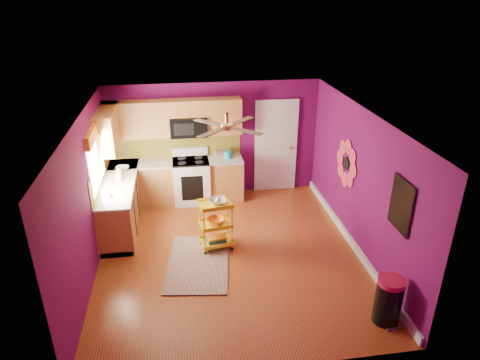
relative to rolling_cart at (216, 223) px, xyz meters
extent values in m
plane|color=maroon|center=(0.20, -0.26, -0.51)|extent=(5.00, 5.00, 0.00)
cube|color=#5F0A4B|center=(0.20, 2.24, 0.74)|extent=(4.50, 0.04, 2.50)
cube|color=#5F0A4B|center=(0.20, -2.76, 0.74)|extent=(4.50, 0.04, 2.50)
cube|color=#5F0A4B|center=(-2.05, -0.26, 0.74)|extent=(0.04, 5.00, 2.50)
cube|color=#5F0A4B|center=(2.45, -0.26, 0.74)|extent=(0.04, 5.00, 2.50)
cube|color=silver|center=(0.20, -0.26, 1.99)|extent=(4.50, 5.00, 0.04)
cube|color=white|center=(2.42, -0.26, -0.44)|extent=(0.05, 4.90, 0.14)
cube|color=#995C29|center=(-1.75, 1.09, -0.06)|extent=(0.60, 2.30, 0.90)
cube|color=#995C29|center=(-0.65, 1.94, -0.06)|extent=(2.80, 0.60, 0.90)
cube|color=beige|center=(-1.75, 1.09, 0.41)|extent=(0.63, 2.30, 0.04)
cube|color=beige|center=(-0.65, 1.94, 0.41)|extent=(2.80, 0.63, 0.04)
cube|color=black|center=(-1.75, 1.09, -0.46)|extent=(0.54, 2.30, 0.10)
cube|color=black|center=(-0.65, 1.94, -0.46)|extent=(2.80, 0.54, 0.10)
cube|color=white|center=(-0.35, 1.91, -0.05)|extent=(0.76, 0.66, 0.92)
cube|color=black|center=(-0.35, 1.91, 0.41)|extent=(0.76, 0.62, 0.03)
cube|color=white|center=(-0.35, 2.19, 0.53)|extent=(0.76, 0.06, 0.18)
cube|color=black|center=(-0.35, 1.58, -0.06)|extent=(0.45, 0.02, 0.55)
cube|color=#995C29|center=(-1.39, 2.07, 1.31)|extent=(1.32, 0.33, 0.75)
cube|color=#995C29|center=(0.39, 2.07, 1.31)|extent=(0.72, 0.33, 0.75)
cube|color=#995C29|center=(-0.35, 2.07, 1.52)|extent=(0.76, 0.33, 0.34)
cube|color=#995C29|center=(-1.88, 1.59, 1.31)|extent=(0.33, 1.30, 0.75)
cube|color=black|center=(-0.35, 2.04, 1.14)|extent=(0.76, 0.38, 0.40)
cube|color=brown|center=(-0.65, 2.23, 0.68)|extent=(2.80, 0.01, 0.51)
cube|color=brown|center=(-2.04, 1.09, 0.68)|extent=(0.01, 2.30, 0.51)
cube|color=white|center=(-2.03, 0.79, 1.04)|extent=(0.03, 1.20, 1.00)
cube|color=orange|center=(-2.00, 0.79, 1.51)|extent=(0.08, 1.35, 0.22)
cube|color=white|center=(1.55, 2.21, 0.51)|extent=(0.85, 0.04, 2.05)
cube|color=white|center=(1.55, 2.19, 0.51)|extent=(0.95, 0.02, 2.15)
sphere|color=#BF8C3F|center=(1.87, 2.16, 0.49)|extent=(0.07, 0.07, 0.07)
cylinder|color=black|center=(2.43, 0.34, 0.84)|extent=(0.01, 0.24, 0.24)
cube|color=teal|center=(2.43, -1.66, 1.04)|extent=(0.03, 0.52, 0.72)
cube|color=black|center=(2.42, -1.66, 1.04)|extent=(0.01, 0.56, 0.76)
cylinder|color=#BF8C3F|center=(0.20, -0.06, 1.91)|extent=(0.06, 0.06, 0.16)
cylinder|color=#BF8C3F|center=(0.20, -0.06, 1.77)|extent=(0.20, 0.20, 0.08)
cube|color=#4C2D19|center=(0.47, 0.21, 1.77)|extent=(0.47, 0.47, 0.01)
cube|color=#4C2D19|center=(-0.06, 0.21, 1.77)|extent=(0.47, 0.47, 0.01)
cube|color=#4C2D19|center=(-0.06, -0.33, 1.77)|extent=(0.47, 0.47, 0.01)
cube|color=#4C2D19|center=(0.47, -0.33, 1.77)|extent=(0.47, 0.47, 0.01)
cube|color=#321810|center=(-0.37, -0.45, -0.50)|extent=(1.22, 1.76, 0.02)
cylinder|color=yellow|center=(-0.22, -0.21, -0.05)|extent=(0.02, 0.02, 0.85)
cylinder|color=yellow|center=(0.26, -0.13, -0.05)|extent=(0.02, 0.02, 0.85)
cylinder|color=yellow|center=(-0.28, 0.13, -0.05)|extent=(0.02, 0.02, 0.85)
cylinder|color=yellow|center=(0.21, 0.21, -0.05)|extent=(0.02, 0.02, 0.85)
sphere|color=black|center=(-0.22, -0.21, -0.48)|extent=(0.06, 0.06, 0.06)
sphere|color=black|center=(0.26, -0.13, -0.48)|extent=(0.06, 0.06, 0.06)
sphere|color=black|center=(-0.28, 0.13, -0.48)|extent=(0.06, 0.06, 0.06)
sphere|color=black|center=(0.21, 0.21, -0.48)|extent=(0.06, 0.06, 0.06)
cube|color=yellow|center=(-0.01, 0.00, 0.36)|extent=(0.61, 0.48, 0.03)
cube|color=yellow|center=(-0.01, 0.00, -0.03)|extent=(0.61, 0.48, 0.03)
cube|color=yellow|center=(-0.01, 0.00, -0.39)|extent=(0.61, 0.48, 0.03)
imported|color=beige|center=(0.04, 0.01, 0.41)|extent=(0.35, 0.35, 0.07)
sphere|color=yellow|center=(0.04, 0.01, 0.44)|extent=(0.10, 0.10, 0.10)
imported|color=orange|center=(-0.01, 0.00, 0.03)|extent=(0.36, 0.36, 0.10)
cube|color=navy|center=(-0.01, 0.00, -0.36)|extent=(0.35, 0.29, 0.04)
cube|color=#267233|center=(-0.01, 0.00, -0.32)|extent=(0.35, 0.29, 0.04)
cube|color=orange|center=(-0.01, 0.00, -0.29)|extent=(0.35, 0.29, 0.03)
cylinder|color=black|center=(2.17, -2.19, -0.19)|extent=(0.41, 0.41, 0.64)
cylinder|color=#B3193E|center=(2.17, -2.19, 0.16)|extent=(0.37, 0.37, 0.07)
cube|color=beige|center=(2.17, -2.37, -0.50)|extent=(0.13, 0.08, 0.03)
cylinder|color=teal|center=(0.46, 1.94, 0.51)|extent=(0.18, 0.18, 0.16)
sphere|color=teal|center=(0.46, 1.94, 0.61)|extent=(0.06, 0.06, 0.06)
cube|color=beige|center=(0.31, 1.97, 0.52)|extent=(0.22, 0.15, 0.18)
imported|color=#EA3F72|center=(-1.73, 1.10, 0.53)|extent=(0.09, 0.10, 0.21)
imported|color=white|center=(-1.75, 1.38, 0.51)|extent=(0.13, 0.13, 0.17)
imported|color=white|center=(-1.71, 1.61, 0.46)|extent=(0.26, 0.26, 0.06)
imported|color=white|center=(-1.83, 0.43, 0.47)|extent=(0.12, 0.12, 0.09)
camera|label=1|loc=(-0.55, -6.49, 3.83)|focal=32.00mm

